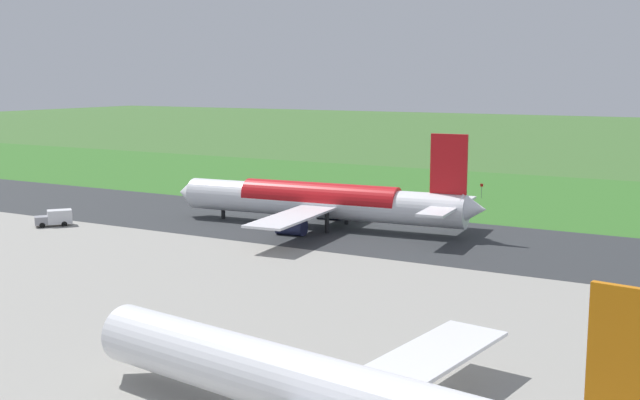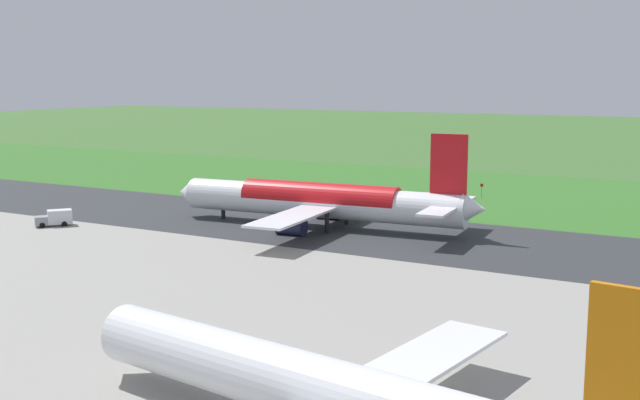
% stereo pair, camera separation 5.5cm
% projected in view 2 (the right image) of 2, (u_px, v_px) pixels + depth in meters
% --- Properties ---
extents(ground_plane, '(800.00, 800.00, 0.00)m').
position_uv_depth(ground_plane, '(274.00, 222.00, 131.77)').
color(ground_plane, '#3D662D').
extents(runway_asphalt, '(600.00, 31.19, 0.06)m').
position_uv_depth(runway_asphalt, '(274.00, 222.00, 131.77)').
color(runway_asphalt, '#2D3033').
rests_on(runway_asphalt, ground).
extents(grass_verge_foreground, '(600.00, 80.00, 0.04)m').
position_uv_depth(grass_verge_foreground, '(386.00, 189.00, 170.87)').
color(grass_verge_foreground, '#346B27').
rests_on(grass_verge_foreground, ground).
extents(airliner_main, '(54.15, 44.35, 15.88)m').
position_uv_depth(airliner_main, '(322.00, 201.00, 126.69)').
color(airliner_main, white).
rests_on(airliner_main, ground).
extents(airliner_parked_near, '(47.60, 39.08, 13.91)m').
position_uv_depth(airliner_parked_near, '(338.00, 394.00, 50.92)').
color(airliner_parked_near, white).
rests_on(airliner_parked_near, ground).
extents(service_truck_baggage, '(5.42, 5.91, 2.65)m').
position_uv_depth(service_truck_baggage, '(55.00, 218.00, 128.36)').
color(service_truck_baggage, gray).
rests_on(service_truck_baggage, ground).
extents(no_stopping_sign, '(0.60, 0.10, 2.94)m').
position_uv_depth(no_stopping_sign, '(482.00, 190.00, 157.99)').
color(no_stopping_sign, slate).
rests_on(no_stopping_sign, ground).
extents(traffic_cone_orange, '(0.40, 0.40, 0.55)m').
position_uv_depth(traffic_cone_orange, '(445.00, 194.00, 161.57)').
color(traffic_cone_orange, orange).
rests_on(traffic_cone_orange, ground).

